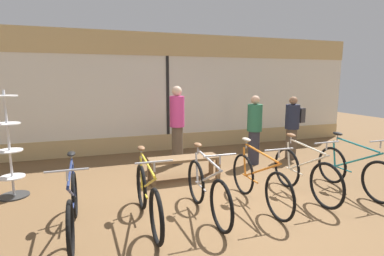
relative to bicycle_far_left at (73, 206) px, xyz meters
name	(u,v)px	position (x,y,z in m)	size (l,w,h in m)	color
ground_plane	(227,202)	(2.33, 0.28, -0.38)	(24.00, 24.00, 0.00)	brown
shop_back_wall	(167,92)	(2.33, 4.13, 1.26)	(12.00, 0.08, 3.20)	tan
bicycle_far_left	(73,206)	(0.00, 0.00, 0.00)	(0.46, 1.75, 1.02)	black
bicycle_left	(148,197)	(0.97, -0.03, 0.01)	(0.46, 1.78, 1.03)	black
bicycle_center_left	(207,190)	(1.84, -0.07, 0.01)	(0.46, 1.69, 1.04)	black
bicycle_center_right	(259,181)	(2.75, 0.00, 0.02)	(0.46, 1.77, 1.04)	black
bicycle_right	(304,174)	(3.68, 0.07, 0.02)	(0.46, 1.73, 1.05)	black
bicycle_far_right	(353,171)	(4.64, -0.05, 0.01)	(0.46, 1.73, 1.03)	black
accessory_rack	(10,154)	(-1.03, 1.66, 0.37)	(0.48, 0.48, 1.82)	#333333
display_bench	(184,161)	(2.00, 1.56, 0.00)	(1.40, 0.44, 0.46)	brown
customer_near_rack	(254,129)	(3.88, 2.08, 0.47)	(0.46, 0.46, 1.61)	#2D2D38
customer_by_window	(177,123)	(2.18, 2.67, 0.59)	(0.47, 0.47, 1.83)	brown
customer_mid_floor	(293,126)	(5.03, 2.19, 0.46)	(0.51, 0.38, 1.56)	brown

